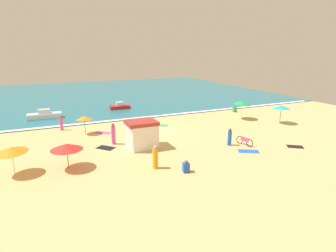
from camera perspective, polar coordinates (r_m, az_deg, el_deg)
The scene contains 23 objects.
ground_plane at distance 28.47m, azimuth -1.54°, elevation -1.18°, with size 60.00×60.00×0.00m, color #D8B775.
ocean_water at distance 54.82m, azimuth -12.90°, elevation 6.65°, with size 60.00×44.00×0.10m, color teal.
wave_breaker_foam at distance 34.15m, azimuth -5.60°, elevation 1.79°, with size 57.00×0.70×0.01m, color white.
lifeguard_cabana at distance 23.61m, azimuth -5.54°, elevation -1.71°, with size 2.57×2.19×2.40m.
beach_umbrella_0 at distance 21.09m, azimuth -30.00°, elevation -4.35°, with size 2.94×2.94×2.04m.
beach_umbrella_1 at distance 33.84m, azimuth 22.66°, elevation 3.66°, with size 2.50×2.52×2.18m.
beach_umbrella_2 at distance 20.53m, azimuth -20.48°, elevation -4.08°, with size 3.10×3.09×1.88m.
beach_umbrella_3 at distance 28.53m, azimuth -17.13°, elevation 1.65°, with size 1.85×1.87×1.93m.
beach_umbrella_4 at distance 34.40m, azimuth 15.27°, elevation 4.75°, with size 2.50×2.47×2.41m.
parked_bicycle at distance 25.29m, azimuth 15.75°, elevation -3.05°, with size 0.44×1.79×0.76m.
beachgoer_0 at distance 30.92m, azimuth -21.44°, elevation 0.61°, with size 0.44×0.44×1.65m.
beachgoer_1 at distance 38.57m, azimuth 13.77°, elevation 3.42°, with size 0.44×0.44×0.88m.
beachgoer_2 at distance 19.58m, azimuth -2.68°, elevation -6.65°, with size 0.51×0.51×1.73m.
beachgoer_3 at distance 24.94m, azimuth -11.37°, elevation -1.71°, with size 0.52×0.52×1.95m.
beachgoer_4 at distance 24.82m, azimuth 12.78°, elevation -2.33°, with size 0.37×0.37×1.58m.
beachgoer_5 at distance 19.18m, azimuth 3.80°, elevation -8.55°, with size 0.50×0.50×0.90m.
beach_towel_0 at distance 28.85m, azimuth -13.50°, elevation -1.38°, with size 1.87×1.78×0.01m.
beach_towel_1 at distance 26.55m, azimuth 25.07°, elevation -3.94°, with size 1.59×1.49×0.01m.
beach_towel_2 at distance 24.39m, azimuth -12.90°, elevation -4.48°, with size 1.77×1.81×0.01m.
beach_towel_3 at distance 30.77m, azimuth -1.24°, elevation 0.13°, with size 1.61×1.42×0.01m.
beach_towel_4 at distance 23.97m, azimuth 16.52°, elevation -5.11°, with size 1.89×1.56×0.01m.
small_boat_0 at distance 39.79m, azimuth -10.04°, elevation 4.06°, with size 2.85×1.41×0.97m.
small_boat_1 at distance 36.70m, azimuth -24.45°, elevation 2.07°, with size 4.01×1.46×1.17m.
Camera 1 is at (-10.38, -25.20, 8.22)m, focal length 29.11 mm.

